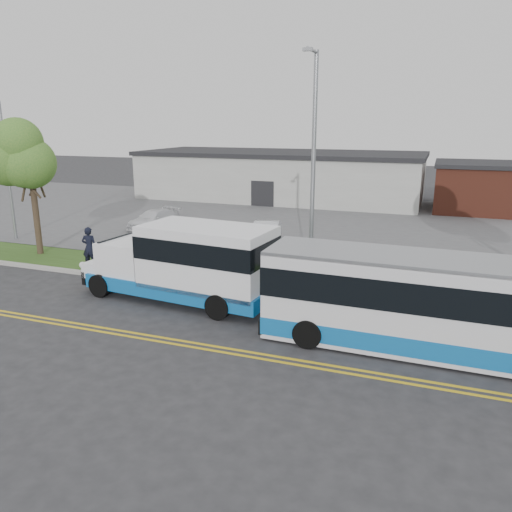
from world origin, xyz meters
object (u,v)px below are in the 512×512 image
at_px(streetlight_far, 6,166).
at_px(transit_bus, 439,306).
at_px(shuttle_bus, 190,261).
at_px(pedestrian, 90,247).
at_px(tree_west, 30,159).
at_px(parked_car_a, 266,234).
at_px(parked_car_b, 154,219).
at_px(streetlight_near, 313,166).

relative_size(streetlight_far, transit_bus, 0.73).
height_order(shuttle_bus, transit_bus, shuttle_bus).
relative_size(shuttle_bus, pedestrian, 4.16).
bearing_deg(pedestrian, transit_bus, 152.47).
distance_m(tree_west, transit_bus, 21.12).
bearing_deg(parked_car_a, transit_bus, -61.51).
relative_size(streetlight_far, parked_car_b, 1.94).
bearing_deg(tree_west, streetlight_near, -1.80).
height_order(tree_west, transit_bus, tree_west).
height_order(pedestrian, parked_car_b, pedestrian).
relative_size(streetlight_near, streetlight_far, 1.19).
relative_size(shuttle_bus, parked_car_b, 2.03).
bearing_deg(parked_car_b, pedestrian, -67.87).
bearing_deg(shuttle_bus, pedestrian, 167.00).
relative_size(transit_bus, parked_car_b, 2.65).
xyz_separation_m(tree_west, streetlight_far, (-4.00, 2.22, -0.65)).
distance_m(parked_car_a, parked_car_b, 8.89).
bearing_deg(tree_west, streetlight_far, 151.02).
relative_size(streetlight_far, parked_car_a, 1.94).
xyz_separation_m(tree_west, pedestrian, (4.32, -1.30, -4.02)).
bearing_deg(parked_car_a, tree_west, -164.21).
xyz_separation_m(tree_west, transit_bus, (20.20, -5.00, -3.60)).
distance_m(tree_west, parked_car_a, 13.04).
distance_m(streetlight_far, pedestrian, 9.64).
bearing_deg(transit_bus, parked_car_b, 145.25).
bearing_deg(parked_car_b, streetlight_far, -128.25).
xyz_separation_m(tree_west, parked_car_a, (10.84, 5.81, -4.34)).
bearing_deg(pedestrian, tree_west, -31.15).
height_order(tree_west, parked_car_a, tree_west).
height_order(shuttle_bus, parked_car_a, shuttle_bus).
distance_m(streetlight_near, streetlight_far, 19.20).
height_order(streetlight_near, streetlight_far, streetlight_near).
height_order(tree_west, shuttle_bus, tree_west).
height_order(tree_west, streetlight_near, streetlight_near).
bearing_deg(transit_bus, tree_west, 167.00).
xyz_separation_m(streetlight_near, streetlight_far, (-19.00, 2.69, -0.76)).
relative_size(transit_bus, pedestrian, 5.43).
relative_size(tree_west, parked_car_a, 1.67).
xyz_separation_m(streetlight_far, parked_car_b, (6.20, 5.70, -3.78)).
relative_size(parked_car_a, parked_car_b, 1.00).
relative_size(tree_west, streetlight_far, 0.86).
distance_m(tree_west, parked_car_b, 9.33).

